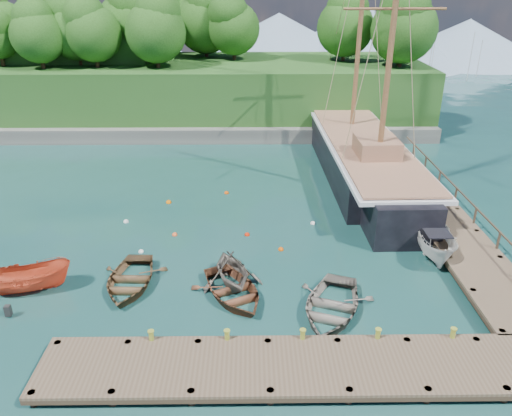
# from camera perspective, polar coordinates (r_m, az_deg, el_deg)

# --- Properties ---
(ground) EXTENTS (160.00, 160.00, 0.00)m
(ground) POSITION_cam_1_polar(r_m,az_deg,el_deg) (24.97, -0.48, -8.30)
(ground) COLOR #123B35
(ground) RESTS_ON ground
(dock_near) EXTENTS (20.00, 3.20, 1.10)m
(dock_near) POSITION_cam_1_polar(r_m,az_deg,el_deg) (19.67, 5.72, -17.60)
(dock_near) COLOR brown
(dock_near) RESTS_ON ground
(dock_east) EXTENTS (3.20, 24.00, 1.10)m
(dock_east) POSITION_cam_1_polar(r_m,az_deg,el_deg) (32.96, 19.88, -0.33)
(dock_east) COLOR brown
(dock_east) RESTS_ON ground
(bollard_0) EXTENTS (0.26, 0.26, 0.45)m
(bollard_0) POSITION_cam_1_polar(r_m,az_deg,el_deg) (21.27, -11.69, -15.77)
(bollard_0) COLOR olive
(bollard_0) RESTS_ON ground
(bollard_1) EXTENTS (0.26, 0.26, 0.45)m
(bollard_1) POSITION_cam_1_polar(r_m,az_deg,el_deg) (20.92, -3.27, -16.00)
(bollard_1) COLOR olive
(bollard_1) RESTS_ON ground
(bollard_2) EXTENTS (0.26, 0.26, 0.45)m
(bollard_2) POSITION_cam_1_polar(r_m,az_deg,el_deg) (21.00, 5.26, -15.89)
(bollard_2) COLOR olive
(bollard_2) RESTS_ON ground
(bollard_3) EXTENTS (0.26, 0.26, 0.45)m
(bollard_3) POSITION_cam_1_polar(r_m,az_deg,el_deg) (21.50, 13.54, -15.47)
(bollard_3) COLOR olive
(bollard_3) RESTS_ON ground
(bollard_4) EXTENTS (0.26, 0.26, 0.45)m
(bollard_4) POSITION_cam_1_polar(r_m,az_deg,el_deg) (22.39, 21.26, -14.80)
(bollard_4) COLOR olive
(bollard_4) RESTS_ON ground
(rowboat_0) EXTENTS (3.38, 4.61, 0.93)m
(rowboat_0) POSITION_cam_1_polar(r_m,az_deg,el_deg) (25.34, -14.21, -8.64)
(rowboat_0) COLOR brown
(rowboat_0) RESTS_ON ground
(rowboat_1) EXTENTS (3.89, 4.21, 1.84)m
(rowboat_1) POSITION_cam_1_polar(r_m,az_deg,el_deg) (24.77, -2.77, -8.64)
(rowboat_1) COLOR #59534A
(rowboat_1) RESTS_ON ground
(rowboat_2) EXTENTS (4.80, 5.38, 0.92)m
(rowboat_2) POSITION_cam_1_polar(r_m,az_deg,el_deg) (23.86, -2.63, -10.11)
(rowboat_2) COLOR brown
(rowboat_2) RESTS_ON ground
(rowboat_3) EXTENTS (4.94, 5.77, 1.01)m
(rowboat_3) POSITION_cam_1_polar(r_m,az_deg,el_deg) (23.07, 8.49, -11.78)
(rowboat_3) COLOR #6C645A
(rowboat_3) RESTS_ON ground
(motorboat_orange) EXTENTS (4.34, 2.43, 1.58)m
(motorboat_orange) POSITION_cam_1_polar(r_m,az_deg,el_deg) (26.54, -24.42, -8.64)
(motorboat_orange) COLOR #CE4726
(motorboat_orange) RESTS_ON ground
(cabin_boat_white) EXTENTS (2.42, 5.01, 1.86)m
(cabin_boat_white) POSITION_cam_1_polar(r_m,az_deg,el_deg) (28.73, 19.55, -5.09)
(cabin_boat_white) COLOR beige
(cabin_boat_white) RESTS_ON ground
(schooner) EXTENTS (5.81, 29.27, 21.78)m
(schooner) POSITION_cam_1_polar(r_m,az_deg,el_deg) (38.19, 12.02, 5.34)
(schooner) COLOR black
(schooner) RESTS_ON ground
(mooring_buoy_0) EXTENTS (0.29, 0.29, 0.29)m
(mooring_buoy_0) POSITION_cam_1_polar(r_m,az_deg,el_deg) (28.07, -13.00, -4.94)
(mooring_buoy_0) COLOR white
(mooring_buoy_0) RESTS_ON ground
(mooring_buoy_1) EXTENTS (0.31, 0.31, 0.31)m
(mooring_buoy_1) POSITION_cam_1_polar(r_m,az_deg,el_deg) (29.45, -9.27, -3.09)
(mooring_buoy_1) COLOR #EE5722
(mooring_buoy_1) RESTS_ON ground
(mooring_buoy_2) EXTENTS (0.31, 0.31, 0.31)m
(mooring_buoy_2) POSITION_cam_1_polar(r_m,az_deg,el_deg) (29.08, -1.02, -3.13)
(mooring_buoy_2) COLOR red
(mooring_buoy_2) RESTS_ON ground
(mooring_buoy_3) EXTENTS (0.30, 0.30, 0.30)m
(mooring_buoy_3) POSITION_cam_1_polar(r_m,az_deg,el_deg) (30.58, 6.50, -1.81)
(mooring_buoy_3) COLOR silver
(mooring_buoy_3) RESTS_ON ground
(mooring_buoy_4) EXTENTS (0.36, 0.36, 0.36)m
(mooring_buoy_4) POSITION_cam_1_polar(r_m,az_deg,el_deg) (33.68, -9.94, 0.58)
(mooring_buoy_4) COLOR #E26600
(mooring_buoy_4) RESTS_ON ground
(mooring_buoy_5) EXTENTS (0.31, 0.31, 0.31)m
(mooring_buoy_5) POSITION_cam_1_polar(r_m,az_deg,el_deg) (34.69, -3.40, 1.68)
(mooring_buoy_5) COLOR #D54300
(mooring_buoy_5) RESTS_ON ground
(mooring_buoy_6) EXTENTS (0.32, 0.32, 0.32)m
(mooring_buoy_6) POSITION_cam_1_polar(r_m,az_deg,el_deg) (31.61, -14.63, -1.58)
(mooring_buoy_6) COLOR silver
(mooring_buoy_6) RESTS_ON ground
(mooring_buoy_7) EXTENTS (0.31, 0.31, 0.31)m
(mooring_buoy_7) POSITION_cam_1_polar(r_m,az_deg,el_deg) (27.60, 2.86, -4.81)
(mooring_buoy_7) COLOR #D44902
(mooring_buoy_7) RESTS_ON ground
(headland) EXTENTS (51.00, 19.31, 12.90)m
(headland) POSITION_cam_1_polar(r_m,az_deg,el_deg) (54.40, -14.88, 15.58)
(headland) COLOR #474744
(headland) RESTS_ON ground
(distant_ridge) EXTENTS (117.00, 40.00, 10.00)m
(distant_ridge) POSITION_cam_1_polar(r_m,az_deg,el_deg) (91.46, 2.16, 19.12)
(distant_ridge) COLOR #728CA5
(distant_ridge) RESTS_ON ground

